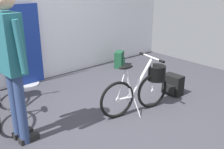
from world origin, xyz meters
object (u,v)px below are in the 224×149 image
visitor_near_wall (12,58)px  backpack_on_floor (173,85)px  folding_bike_foreground (143,86)px  handbag_on_floor (119,59)px  floor_banner_stand (25,51)px

visitor_near_wall → backpack_on_floor: visitor_near_wall is taller
folding_bike_foreground → handbag_on_floor: (1.11, 1.73, -0.22)m
visitor_near_wall → backpack_on_floor: size_ratio=5.24×
visitor_near_wall → handbag_on_floor: 3.20m
folding_bike_foreground → visitor_near_wall: (-1.67, 0.41, 0.64)m
visitor_near_wall → backpack_on_floor: (2.48, -0.34, -0.86)m
floor_banner_stand → folding_bike_foreground: bearing=-67.6°
visitor_near_wall → handbag_on_floor: bearing=25.4°
backpack_on_floor → handbag_on_floor: (0.30, 1.67, 0.01)m
floor_banner_stand → visitor_near_wall: (-0.83, -1.64, 0.39)m
floor_banner_stand → backpack_on_floor: 2.63m
backpack_on_floor → visitor_near_wall: bearing=172.1°
floor_banner_stand → backpack_on_floor: bearing=-50.2°
folding_bike_foreground → backpack_on_floor: folding_bike_foreground is taller
floor_banner_stand → handbag_on_floor: floor_banner_stand is taller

